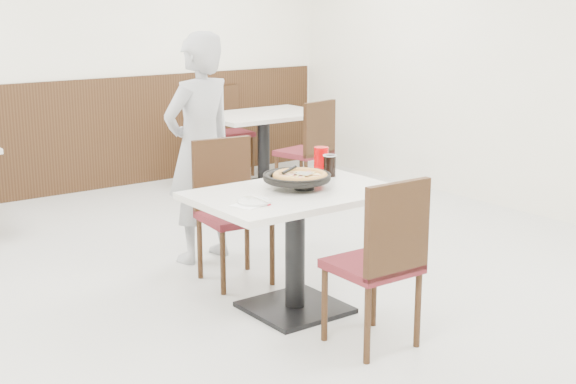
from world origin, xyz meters
TOP-DOWN VIEW (x-y plane):
  - floor at (0.00, 0.00)m, footprint 7.00×7.00m
  - wall_back at (0.00, 3.50)m, footprint 6.00×0.04m
  - wall_right at (3.00, 0.00)m, footprint 0.04×7.00m
  - wainscot_back at (0.00, 3.48)m, footprint 5.90×0.03m
  - main_table at (-0.05, -0.27)m, footprint 1.29×0.93m
  - chair_near at (-0.01, -0.90)m, footprint 0.43×0.43m
  - chair_far at (-0.06, 0.38)m, footprint 0.46×0.46m
  - trivet at (0.02, -0.26)m, footprint 0.13×0.13m
  - pizza_pan at (0.00, -0.22)m, footprint 0.36×0.36m
  - pizza at (0.02, -0.23)m, footprint 0.35×0.35m
  - pizza_server at (0.03, -0.25)m, footprint 0.10×0.12m
  - napkin at (-0.46, -0.39)m, footprint 0.18×0.18m
  - side_plate at (-0.41, -0.37)m, footprint 0.21×0.21m
  - fork at (-0.38, -0.38)m, footprint 0.03×0.17m
  - cola_glass at (0.38, -0.07)m, footprint 0.09×0.09m
  - red_cup at (0.43, 0.08)m, footprint 0.11×0.11m
  - diner_person at (0.01, 0.94)m, footprint 0.66×0.49m
  - bg_table_right at (1.70, 2.58)m, footprint 1.28×0.93m
  - bg_chair_right_near at (1.70, 1.91)m, footprint 0.50×0.50m
  - bg_chair_right_far at (1.74, 3.27)m, footprint 0.45×0.45m

SIDE VIEW (x-z plane):
  - floor at x=0.00m, z-range 0.00..0.00m
  - main_table at x=-0.05m, z-range 0.00..0.75m
  - bg_table_right at x=1.70m, z-range 0.00..0.75m
  - chair_near at x=-0.01m, z-range 0.00..0.95m
  - chair_far at x=-0.06m, z-range 0.00..0.95m
  - bg_chair_right_near at x=1.70m, z-range 0.00..0.95m
  - bg_chair_right_far at x=1.74m, z-range 0.00..0.95m
  - wainscot_back at x=0.00m, z-range 0.00..1.10m
  - napkin at x=-0.46m, z-range 0.75..0.75m
  - side_plate at x=-0.41m, z-range 0.75..0.77m
  - trivet at x=0.02m, z-range 0.75..0.79m
  - fork at x=-0.38m, z-range 0.77..0.77m
  - pizza_pan at x=0.00m, z-range 0.79..0.80m
  - pizza at x=0.02m, z-range 0.80..0.82m
  - cola_glass at x=0.38m, z-range 0.75..0.88m
  - diner_person at x=0.01m, z-range 0.00..1.64m
  - red_cup at x=0.43m, z-range 0.75..0.91m
  - pizza_server at x=0.03m, z-range 0.84..0.84m
  - wall_back at x=0.00m, z-range 0.00..2.80m
  - wall_right at x=3.00m, z-range 0.00..2.80m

